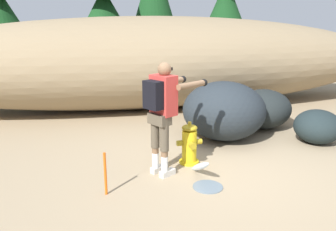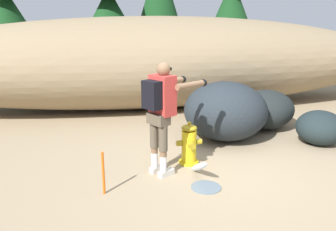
{
  "view_description": "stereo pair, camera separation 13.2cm",
  "coord_description": "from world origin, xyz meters",
  "px_view_note": "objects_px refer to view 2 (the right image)",
  "views": [
    {
      "loc": [
        -1.91,
        -4.78,
        2.27
      ],
      "look_at": [
        -0.58,
        0.58,
        0.75
      ],
      "focal_mm": 37.06,
      "sensor_mm": 36.0,
      "label": 1
    },
    {
      "loc": [
        -1.78,
        -4.81,
        2.27
      ],
      "look_at": [
        -0.58,
        0.58,
        0.75
      ],
      "focal_mm": 37.06,
      "sensor_mm": 36.0,
      "label": 2
    }
  ],
  "objects_px": {
    "boulder_large": "(225,111)",
    "survey_stake": "(103,173)",
    "fire_hydrant": "(189,145)",
    "boulder_small": "(266,109)",
    "boulder_mid": "(320,128)",
    "utility_worker": "(162,105)"
  },
  "relations": [
    {
      "from": "fire_hydrant",
      "to": "survey_stake",
      "type": "bearing_deg",
      "value": -151.89
    },
    {
      "from": "boulder_large",
      "to": "boulder_mid",
      "type": "height_order",
      "value": "boulder_large"
    },
    {
      "from": "utility_worker",
      "to": "boulder_small",
      "type": "bearing_deg",
      "value": 3.96
    },
    {
      "from": "boulder_large",
      "to": "survey_stake",
      "type": "relative_size",
      "value": 2.7
    },
    {
      "from": "boulder_mid",
      "to": "boulder_small",
      "type": "xyz_separation_m",
      "value": [
        -0.52,
        1.16,
        0.1
      ]
    },
    {
      "from": "boulder_small",
      "to": "boulder_mid",
      "type": "bearing_deg",
      "value": -65.87
    },
    {
      "from": "utility_worker",
      "to": "boulder_large",
      "type": "height_order",
      "value": "utility_worker"
    },
    {
      "from": "fire_hydrant",
      "to": "boulder_small",
      "type": "height_order",
      "value": "boulder_small"
    },
    {
      "from": "fire_hydrant",
      "to": "utility_worker",
      "type": "height_order",
      "value": "utility_worker"
    },
    {
      "from": "utility_worker",
      "to": "survey_stake",
      "type": "xyz_separation_m",
      "value": [
        -0.9,
        -0.46,
        -0.78
      ]
    },
    {
      "from": "boulder_large",
      "to": "survey_stake",
      "type": "bearing_deg",
      "value": -143.53
    },
    {
      "from": "fire_hydrant",
      "to": "boulder_small",
      "type": "distance_m",
      "value": 2.64
    },
    {
      "from": "fire_hydrant",
      "to": "survey_stake",
      "type": "height_order",
      "value": "fire_hydrant"
    },
    {
      "from": "boulder_large",
      "to": "survey_stake",
      "type": "height_order",
      "value": "boulder_large"
    },
    {
      "from": "utility_worker",
      "to": "boulder_mid",
      "type": "distance_m",
      "value": 3.32
    },
    {
      "from": "fire_hydrant",
      "to": "boulder_small",
      "type": "bearing_deg",
      "value": 35.27
    },
    {
      "from": "boulder_mid",
      "to": "survey_stake",
      "type": "distance_m",
      "value": 4.22
    },
    {
      "from": "boulder_small",
      "to": "fire_hydrant",
      "type": "bearing_deg",
      "value": -144.73
    },
    {
      "from": "utility_worker",
      "to": "boulder_small",
      "type": "xyz_separation_m",
      "value": [
        2.65,
        1.81,
        -0.66
      ]
    },
    {
      "from": "fire_hydrant",
      "to": "boulder_mid",
      "type": "xyz_separation_m",
      "value": [
        2.67,
        0.37,
        0.0
      ]
    },
    {
      "from": "fire_hydrant",
      "to": "boulder_small",
      "type": "relative_size",
      "value": 0.53
    },
    {
      "from": "survey_stake",
      "to": "utility_worker",
      "type": "bearing_deg",
      "value": 27.03
    }
  ]
}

